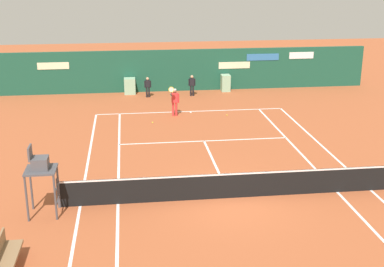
# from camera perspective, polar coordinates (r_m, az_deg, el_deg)

# --- Properties ---
(ground_plane) EXTENTS (80.00, 80.00, 0.01)m
(ground_plane) POSITION_cam_1_polar(r_m,az_deg,el_deg) (19.43, 3.88, -6.30)
(ground_plane) COLOR #A8512D
(tennis_net) EXTENTS (12.10, 0.10, 1.07)m
(tennis_net) POSITION_cam_1_polar(r_m,az_deg,el_deg) (18.71, 4.25, -5.60)
(tennis_net) COLOR #4C4C51
(tennis_net) RESTS_ON ground_plane
(sponsor_back_wall) EXTENTS (25.00, 1.02, 2.71)m
(sponsor_back_wall) POSITION_cam_1_polar(r_m,az_deg,el_deg) (34.59, -1.29, 6.83)
(sponsor_back_wall) COLOR #194C38
(sponsor_back_wall) RESTS_ON ground_plane
(umpire_chair) EXTENTS (1.00, 1.00, 2.43)m
(umpire_chair) POSITION_cam_1_polar(r_m,az_deg,el_deg) (17.74, -16.22, -3.71)
(umpire_chair) COLOR #47474C
(umpire_chair) RESTS_ON ground_plane
(player_bench) EXTENTS (0.54, 1.56, 0.88)m
(player_bench) POSITION_cam_1_polar(r_m,az_deg,el_deg) (15.42, -19.72, -12.13)
(player_bench) COLOR #38383D
(player_bench) RESTS_ON ground_plane
(player_on_baseline) EXTENTS (0.63, 0.63, 1.77)m
(player_on_baseline) POSITION_cam_1_polar(r_m,az_deg,el_deg) (28.68, -1.92, 3.71)
(player_on_baseline) COLOR red
(player_on_baseline) RESTS_ON ground_plane
(ball_kid_right_post) EXTENTS (0.43, 0.18, 1.28)m
(ball_kid_right_post) POSITION_cam_1_polar(r_m,az_deg,el_deg) (33.00, -4.85, 5.21)
(ball_kid_right_post) COLOR black
(ball_kid_right_post) RESTS_ON ground_plane
(ball_kid_left_post) EXTENTS (0.45, 0.19, 1.33)m
(ball_kid_left_post) POSITION_cam_1_polar(r_m,az_deg,el_deg) (33.22, -0.00, 5.42)
(ball_kid_left_post) COLOR black
(ball_kid_left_post) RESTS_ON ground_plane
(tennis_ball_by_sideline) EXTENTS (0.07, 0.07, 0.07)m
(tennis_ball_by_sideline) POSITION_cam_1_polar(r_m,az_deg,el_deg) (29.01, 3.84, 2.02)
(tennis_ball_by_sideline) COLOR #CCE033
(tennis_ball_by_sideline) RESTS_ON ground_plane
(tennis_ball_near_service_line) EXTENTS (0.07, 0.07, 0.07)m
(tennis_ball_near_service_line) POSITION_cam_1_polar(r_m,az_deg,el_deg) (27.65, -4.31, 1.21)
(tennis_ball_near_service_line) COLOR #CCE033
(tennis_ball_near_service_line) RESTS_ON ground_plane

